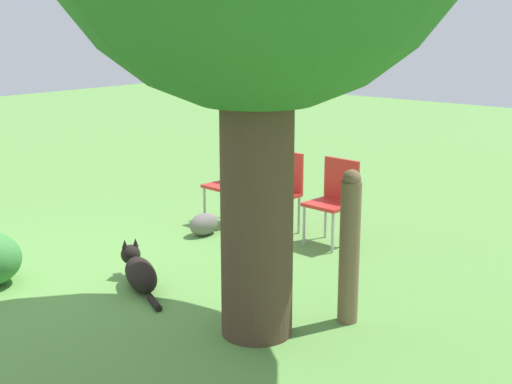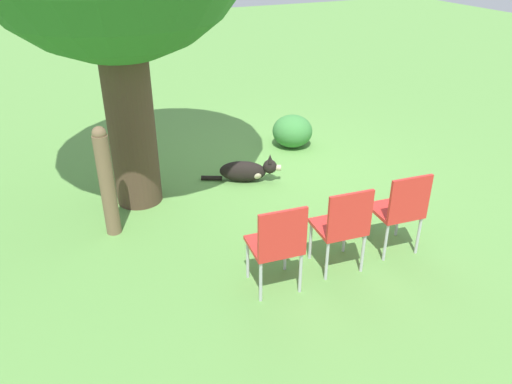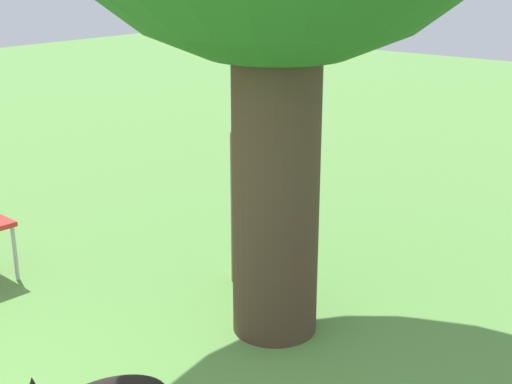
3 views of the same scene
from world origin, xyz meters
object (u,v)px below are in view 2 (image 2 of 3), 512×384
object	(u,v)px
red_chair_2	(278,242)
red_chair_0	(401,207)
dog	(247,171)
red_chair_1	(343,224)
fence_post	(107,181)

from	to	relation	value
red_chair_2	red_chair_0	bearing A→B (deg)	-82.88
red_chair_0	red_chair_2	distance (m)	1.38
dog	red_chair_1	xyz separation A→B (m)	(-2.13, -0.07, 0.38)
dog	red_chair_2	xyz separation A→B (m)	(-2.17, 0.62, 0.38)
dog	red_chair_1	size ratio (longest dim) A/B	1.08
dog	red_chair_2	distance (m)	2.29
fence_post	red_chair_2	size ratio (longest dim) A/B	1.37
dog	red_chair_0	xyz separation A→B (m)	(-2.10, -0.76, 0.38)
fence_post	red_chair_0	xyz separation A→B (m)	(-1.53, -2.58, -0.10)
dog	red_chair_1	bearing A→B (deg)	-61.60
red_chair_1	red_chair_0	bearing A→B (deg)	-82.88
dog	red_chair_0	size ratio (longest dim) A/B	1.08
red_chair_1	red_chair_2	size ratio (longest dim) A/B	1.00
dog	fence_post	distance (m)	1.96
dog	red_chair_0	world-z (taller)	red_chair_0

